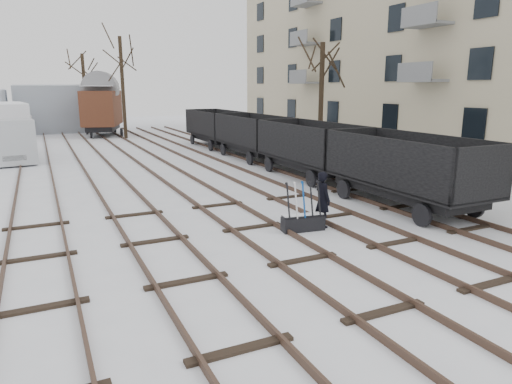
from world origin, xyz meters
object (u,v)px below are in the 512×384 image
(worker, at_px, (323,199))
(lorry, at_px, (6,131))
(box_van_wagon, at_px, (102,107))
(ground_frame, at_px, (303,222))
(panel_van, at_px, (12,128))
(freight_wagon_a, at_px, (405,180))

(worker, relative_size, lorry, 0.23)
(box_van_wagon, xyz_separation_m, lorry, (-7.03, -11.99, -0.83))
(ground_frame, xyz_separation_m, lorry, (-8.71, 19.62, 1.43))
(panel_van, bearing_deg, lorry, -68.49)
(ground_frame, bearing_deg, lorry, 121.21)
(worker, bearing_deg, panel_van, 15.22)
(ground_frame, distance_m, freight_wagon_a, 4.83)
(box_van_wagon, bearing_deg, freight_wagon_a, -61.82)
(ground_frame, bearing_deg, box_van_wagon, 100.31)
(worker, height_order, lorry, lorry)
(worker, bearing_deg, ground_frame, 95.98)
(freight_wagon_a, bearing_deg, lorry, 125.50)
(freight_wagon_a, bearing_deg, panel_van, 113.56)
(panel_van, bearing_deg, ground_frame, -53.89)
(worker, xyz_separation_m, lorry, (-9.46, 19.52, 0.84))
(lorry, bearing_deg, panel_van, 83.74)
(ground_frame, relative_size, worker, 0.85)
(lorry, bearing_deg, ground_frame, -73.27)
(ground_frame, bearing_deg, worker, 14.86)
(freight_wagon_a, relative_size, panel_van, 1.41)
(lorry, distance_m, panel_van, 12.46)
(ground_frame, relative_size, box_van_wagon, 0.24)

